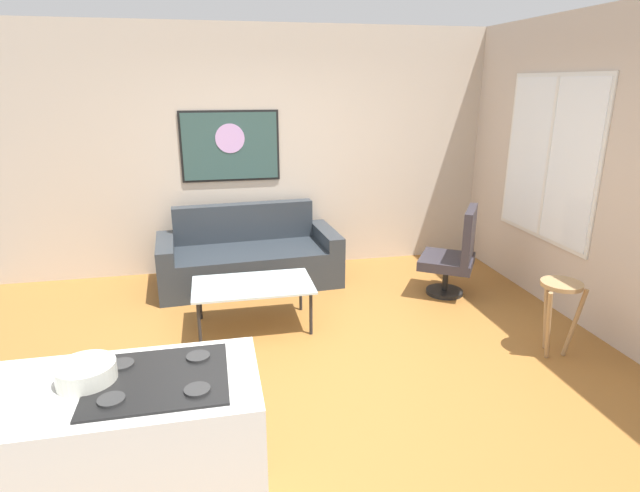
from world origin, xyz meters
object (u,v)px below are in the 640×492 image
Objects in this scene: wall_painting at (230,146)px; bar_stool at (560,299)px; couch at (249,259)px; armchair at (455,254)px; mixing_bowl at (86,374)px; coffee_table at (253,287)px.

bar_stool is at bearing -47.03° from wall_painting.
couch is 1.81× the size of wall_painting.
armchair is 4.02m from mixing_bowl.
bar_stool is (0.25, -1.35, 0.05)m from armchair.
armchair reaches higher than bar_stool.
coffee_table is at bearing -92.56° from couch.
coffee_table is 1.68× the size of bar_stool.
bar_stool is 3.75m from wall_painting.
wall_painting is (-2.22, 1.30, 1.03)m from armchair.
wall_painting is (-0.13, 0.48, 1.21)m from couch.
bar_stool is at bearing -42.81° from couch.
wall_painting reaches higher than armchair.
mixing_bowl is 0.23× the size of wall_painting.
mixing_bowl is (-3.28, -1.24, 0.47)m from bar_stool.
wall_painting is at bearing 104.65° from couch.
wall_painting reaches higher than coffee_table.
coffee_table is at bearing -171.65° from armchair.
coffee_table is 2.51m from mixing_bowl.
armchair is (2.14, 0.31, 0.06)m from coffee_table.
couch is at bearing 158.50° from armchair.
mixing_bowl reaches higher than bar_stool.
mixing_bowl is at bearing -111.31° from coffee_table.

